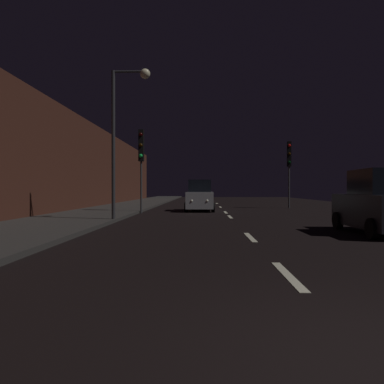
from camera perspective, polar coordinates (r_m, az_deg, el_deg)
name	(u,v)px	position (r m, az deg, el deg)	size (l,w,h in m)	color
ground	(222,209)	(28.07, 4.51, -2.56)	(27.27, 84.00, 0.02)	black
sidewalk_left	(121,208)	(28.66, -10.52, -2.33)	(4.40, 84.00, 0.15)	#33302D
building_facade_left	(69,162)	(26.02, -17.78, 4.24)	(0.80, 63.00, 6.38)	#472319
lane_centerline	(228,214)	(22.05, 5.31, -3.34)	(0.16, 34.40, 0.01)	beige
traffic_light_far_right	(289,160)	(30.11, 14.21, 4.68)	(0.34, 0.47, 5.06)	#38383A
traffic_light_far_left	(141,152)	(23.42, -7.55, 5.86)	(0.31, 0.46, 5.03)	#38383A
streetlamp_overhead	(124,120)	(17.28, -10.02, 10.52)	(1.70, 0.44, 6.70)	#2D2D30
car_approaching_headlights	(200,197)	(25.48, 1.15, -0.71)	(1.89, 4.10, 2.07)	#A5A8AD
car_parked_right_near	(380,204)	(13.89, 26.14, -1.67)	(1.92, 4.16, 2.10)	black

